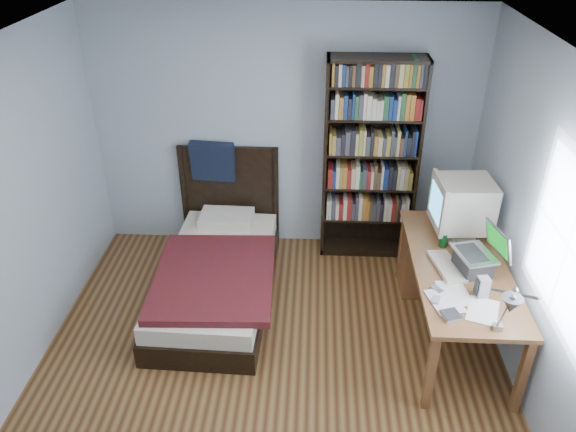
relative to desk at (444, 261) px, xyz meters
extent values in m
plane|color=#4D2B16|center=(-1.50, -1.13, -0.42)|extent=(4.20, 4.20, 0.00)
plane|color=white|center=(-1.50, -1.13, 2.08)|extent=(4.20, 4.20, 0.00)
cube|color=#ACBBC9|center=(-1.50, 0.97, 0.83)|extent=(3.80, 0.04, 2.50)
cube|color=#ACBBC9|center=(0.40, -1.13, 0.83)|extent=(0.04, 4.20, 2.50)
cube|color=white|center=(0.38, -1.28, 1.03)|extent=(0.01, 1.14, 1.14)
cube|color=white|center=(0.38, -1.28, 1.03)|extent=(0.01, 1.00, 1.00)
cube|color=brown|center=(0.00, -0.48, 0.29)|extent=(0.75, 1.73, 0.04)
cube|color=brown|center=(-0.32, -1.30, -0.08)|extent=(0.06, 0.06, 0.69)
cube|color=brown|center=(0.32, -1.30, -0.08)|extent=(0.06, 0.06, 0.69)
cube|color=brown|center=(-0.32, 0.33, -0.08)|extent=(0.06, 0.06, 0.69)
cube|color=brown|center=(0.32, 0.33, -0.08)|extent=(0.06, 0.06, 0.69)
cube|color=brown|center=(0.00, 0.16, -0.08)|extent=(0.69, 0.40, 0.68)
cube|color=beige|center=(0.05, -0.03, 0.33)|extent=(0.30, 0.26, 0.03)
cylinder|color=beige|center=(0.05, -0.03, 0.38)|extent=(0.11, 0.11, 0.07)
cube|color=beige|center=(0.08, -0.03, 0.62)|extent=(0.47, 0.45, 0.42)
cube|color=beige|center=(-0.14, -0.03, 0.62)|extent=(0.06, 0.44, 0.44)
cube|color=#44B0F5|center=(-0.16, -0.03, 0.62)|extent=(0.03, 0.33, 0.29)
cube|color=#2D2D30|center=(0.07, -0.57, 0.39)|extent=(0.29, 0.31, 0.15)
cube|color=#AFAFB3|center=(0.07, -0.57, 0.47)|extent=(0.33, 0.39, 0.02)
cube|color=#2D2D30|center=(0.05, -0.57, 0.48)|extent=(0.23, 0.30, 0.00)
cube|color=#AFAFB3|center=(0.23, -0.57, 0.60)|extent=(0.16, 0.34, 0.24)
cube|color=#0CBF26|center=(0.21, -0.57, 0.60)|extent=(0.12, 0.28, 0.19)
cube|color=#99999E|center=(0.09, -1.25, 0.33)|extent=(0.06, 0.05, 0.04)
cylinder|color=#99999E|center=(0.09, -1.31, 0.55)|extent=(0.02, 0.15, 0.40)
cylinder|color=#99999E|center=(0.01, -1.54, 0.84)|extent=(0.17, 0.33, 0.20)
cone|color=#99999E|center=(-0.06, -1.70, 0.88)|extent=(0.13, 0.13, 0.10)
cube|color=beige|center=(-0.12, -0.54, 0.32)|extent=(0.26, 0.46, 0.04)
cube|color=gray|center=(0.07, -0.88, 0.39)|extent=(0.09, 0.09, 0.16)
cylinder|color=#083E0E|center=(-0.09, -0.22, 0.37)|extent=(0.07, 0.07, 0.13)
ellipsoid|color=silver|center=(-0.02, -0.18, 0.33)|extent=(0.06, 0.11, 0.04)
cube|color=#AFAFB3|center=(-0.25, -0.83, 0.32)|extent=(0.10, 0.11, 0.02)
cube|color=gray|center=(-0.28, -0.96, 0.32)|extent=(0.08, 0.11, 0.02)
cube|color=gray|center=(-0.21, -1.13, 0.32)|extent=(0.15, 0.15, 0.03)
cube|color=black|center=(-1.09, 0.81, 0.61)|extent=(0.03, 0.30, 2.05)
cube|color=black|center=(-0.20, 0.81, 0.61)|extent=(0.03, 0.30, 2.05)
cube|color=black|center=(-0.65, 0.81, 1.62)|extent=(0.92, 0.30, 0.03)
cube|color=black|center=(-0.65, 0.81, -0.39)|extent=(0.92, 0.30, 0.06)
cube|color=black|center=(-0.65, 0.95, 0.61)|extent=(0.92, 0.02, 2.05)
cube|color=olive|center=(-0.65, 0.79, 0.64)|extent=(0.84, 0.22, 1.85)
cube|color=black|center=(-2.08, -0.08, -0.31)|extent=(1.03, 1.97, 0.22)
cube|color=beige|center=(-2.08, -0.08, -0.12)|extent=(0.99, 1.91, 0.16)
cube|color=maroon|center=(-2.05, -0.32, -0.01)|extent=(1.08, 1.30, 0.07)
cube|color=beige|center=(-2.08, 0.64, 0.01)|extent=(0.54, 0.36, 0.12)
cube|color=black|center=(-2.08, 0.93, 0.13)|extent=(1.03, 0.05, 1.10)
cylinder|color=black|center=(-2.56, 0.91, 0.13)|extent=(0.06, 0.06, 1.10)
cylinder|color=black|center=(-1.59, 0.91, 0.13)|extent=(0.06, 0.06, 1.10)
cube|color=black|center=(-2.23, 0.90, 0.53)|extent=(0.46, 0.20, 0.43)
camera|label=1|loc=(-1.20, -4.25, 2.93)|focal=35.00mm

